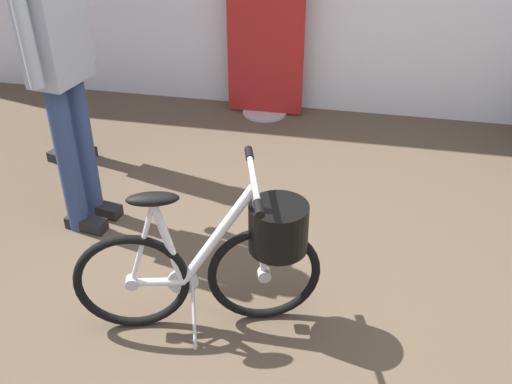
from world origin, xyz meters
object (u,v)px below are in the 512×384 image
Objects in this scene: visitor_browsing at (57,48)px; floor_banner_stand at (265,38)px; folding_bike_foreground at (227,255)px; visitor_near_wall at (52,13)px.

floor_banner_stand is at bearing 67.00° from visitor_browsing.
visitor_browsing reaches higher than floor_banner_stand.
folding_bike_foreground is 0.60× the size of visitor_browsing.
visitor_browsing is at bearing 148.12° from folding_bike_foreground.
floor_banner_stand is 1.34× the size of folding_bike_foreground.
visitor_browsing reaches higher than folding_bike_foreground.
visitor_browsing is (-1.02, 0.63, 0.66)m from folding_bike_foreground.
floor_banner_stand is at bearing 96.94° from folding_bike_foreground.
folding_bike_foreground is 1.37m from visitor_browsing.
folding_bike_foreground is 2.09m from visitor_near_wall.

